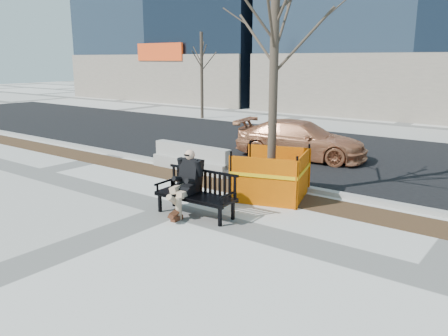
# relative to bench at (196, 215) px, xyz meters

# --- Properties ---
(ground) EXTENTS (120.00, 120.00, 0.00)m
(ground) POSITION_rel_bench_xyz_m (-0.74, -0.03, 0.00)
(ground) COLOR beige
(ground) RESTS_ON ground
(mulch_strip) EXTENTS (40.00, 1.20, 0.02)m
(mulch_strip) POSITION_rel_bench_xyz_m (-0.74, 2.57, 0.00)
(mulch_strip) COLOR #47301C
(mulch_strip) RESTS_ON ground
(asphalt_street) EXTENTS (60.00, 10.40, 0.01)m
(asphalt_street) POSITION_rel_bench_xyz_m (-0.74, 8.77, 0.00)
(asphalt_street) COLOR black
(asphalt_street) RESTS_ON ground
(curb) EXTENTS (60.00, 0.25, 0.12)m
(curb) POSITION_rel_bench_xyz_m (-0.74, 3.52, 0.06)
(curb) COLOR #9E9B93
(curb) RESTS_ON ground
(bench) EXTENTS (2.09, 0.85, 1.09)m
(bench) POSITION_rel_bench_xyz_m (0.00, 0.00, 0.00)
(bench) COLOR black
(bench) RESTS_ON ground
(seated_man) EXTENTS (0.72, 1.14, 1.55)m
(seated_man) POSITION_rel_bench_xyz_m (-0.28, 0.04, 0.00)
(seated_man) COLOR black
(seated_man) RESTS_ON ground
(tree_fence) EXTENTS (3.41, 3.41, 6.82)m
(tree_fence) POSITION_rel_bench_xyz_m (0.64, 2.40, 0.00)
(tree_fence) COLOR #FF6D00
(tree_fence) RESTS_ON ground
(sedan) EXTENTS (5.15, 2.77, 1.42)m
(sedan) POSITION_rel_bench_xyz_m (-1.06, 7.28, 0.00)
(sedan) COLOR #AC6742
(sedan) RESTS_ON ground
(jersey_barrier_left) EXTENTS (3.10, 0.69, 0.89)m
(jersey_barrier_left) POSITION_rel_bench_xyz_m (-3.04, 3.37, 0.00)
(jersey_barrier_left) COLOR #9B9891
(jersey_barrier_left) RESTS_ON ground
(far_tree_left) EXTENTS (2.78, 2.78, 5.66)m
(far_tree_left) POSITION_rel_bench_xyz_m (-11.63, 14.23, 0.00)
(far_tree_left) COLOR #483A2E
(far_tree_left) RESTS_ON ground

